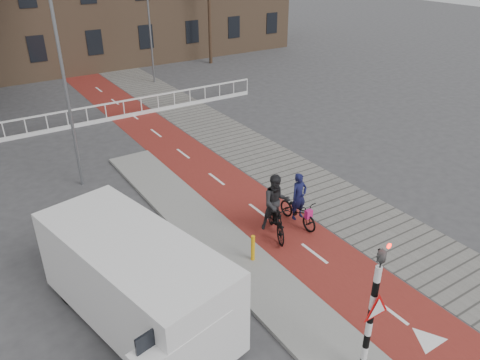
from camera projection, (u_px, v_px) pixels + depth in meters
ground at (321, 310)px, 12.30m from camera, size 120.00×120.00×0.00m
bike_lane at (193, 162)px, 20.47m from camera, size 2.50×60.00×0.01m
sidewalk at (247, 148)px, 21.82m from camera, size 3.00×60.00×0.01m
curb_island at (221, 243)px, 14.91m from camera, size 1.80×16.00×0.12m
traffic_signal at (373, 307)px, 9.59m from camera, size 0.80×0.80×3.68m
bollard at (253, 248)px, 13.86m from camera, size 0.12×0.12×0.84m
cyclist_near at (298, 207)px, 15.75m from camera, size 0.67×1.81×1.88m
cyclist_far at (276, 211)px, 15.05m from camera, size 1.29×2.10×2.16m
van at (135, 279)px, 11.45m from camera, size 3.41×5.99×2.42m
railing at (5, 135)px, 22.41m from camera, size 28.00×0.10×0.99m
tree_right at (209, 9)px, 34.73m from camera, size 0.25×0.25×7.97m
streetlight_near at (67, 94)px, 16.88m from camera, size 0.12×0.12×7.42m
streetlight_right at (149, 18)px, 29.82m from camera, size 0.12×0.12×8.29m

